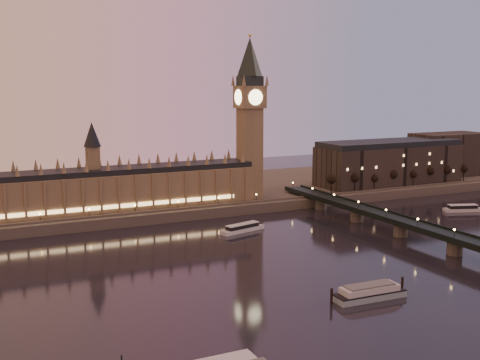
% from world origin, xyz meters
% --- Properties ---
extents(ground, '(700.00, 700.00, 0.00)m').
position_xyz_m(ground, '(0.00, 0.00, 0.00)').
color(ground, black).
rests_on(ground, ground).
extents(far_embankment, '(560.00, 130.00, 6.00)m').
position_xyz_m(far_embankment, '(30.00, 165.00, 3.00)').
color(far_embankment, '#423D35').
rests_on(far_embankment, ground).
extents(palace_of_westminster, '(180.00, 26.62, 52.00)m').
position_xyz_m(palace_of_westminster, '(-40.12, 120.99, 21.71)').
color(palace_of_westminster, brown).
rests_on(palace_of_westminster, ground).
extents(big_ben, '(17.68, 17.68, 104.00)m').
position_xyz_m(big_ben, '(53.99, 120.99, 63.95)').
color(big_ben, brown).
rests_on(big_ben, ground).
extents(westminster_bridge, '(13.20, 260.00, 15.30)m').
position_xyz_m(westminster_bridge, '(91.61, 0.00, 5.52)').
color(westminster_bridge, black).
rests_on(westminster_bridge, ground).
extents(city_block, '(155.00, 45.00, 34.00)m').
position_xyz_m(city_block, '(194.94, 130.93, 22.24)').
color(city_block, black).
rests_on(city_block, ground).
extents(bare_tree_0, '(5.94, 5.94, 12.08)m').
position_xyz_m(bare_tree_0, '(110.31, 109.00, 15.01)').
color(bare_tree_0, black).
rests_on(bare_tree_0, ground).
extents(bare_tree_1, '(5.94, 5.94, 12.08)m').
position_xyz_m(bare_tree_1, '(127.31, 109.00, 15.01)').
color(bare_tree_1, black).
rests_on(bare_tree_1, ground).
extents(bare_tree_2, '(5.94, 5.94, 12.08)m').
position_xyz_m(bare_tree_2, '(144.31, 109.00, 15.01)').
color(bare_tree_2, black).
rests_on(bare_tree_2, ground).
extents(bare_tree_3, '(5.94, 5.94, 12.08)m').
position_xyz_m(bare_tree_3, '(161.32, 109.00, 15.01)').
color(bare_tree_3, black).
rests_on(bare_tree_3, ground).
extents(bare_tree_4, '(5.94, 5.94, 12.08)m').
position_xyz_m(bare_tree_4, '(178.32, 109.00, 15.01)').
color(bare_tree_4, black).
rests_on(bare_tree_4, ground).
extents(bare_tree_5, '(5.94, 5.94, 12.08)m').
position_xyz_m(bare_tree_5, '(195.33, 109.00, 15.01)').
color(bare_tree_5, black).
rests_on(bare_tree_5, ground).
extents(bare_tree_6, '(5.94, 5.94, 12.08)m').
position_xyz_m(bare_tree_6, '(212.33, 109.00, 15.01)').
color(bare_tree_6, black).
rests_on(bare_tree_6, ground).
extents(bare_tree_7, '(5.94, 5.94, 12.08)m').
position_xyz_m(bare_tree_7, '(229.33, 109.00, 15.01)').
color(bare_tree_7, black).
rests_on(bare_tree_7, ground).
extents(cruise_boat_a, '(27.74, 12.87, 4.34)m').
position_xyz_m(cruise_boat_a, '(21.36, 64.12, 1.91)').
color(cruise_boat_a, silver).
rests_on(cruise_boat_a, ground).
extents(cruise_boat_b, '(24.44, 13.61, 4.40)m').
position_xyz_m(cruise_boat_b, '(168.64, 50.62, 1.94)').
color(cruise_boat_b, silver).
rests_on(cruise_boat_b, ground).
extents(moored_barge, '(32.83, 8.92, 6.02)m').
position_xyz_m(moored_barge, '(19.17, -49.21, 2.54)').
color(moored_barge, '#8299A6').
rests_on(moored_barge, ground).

